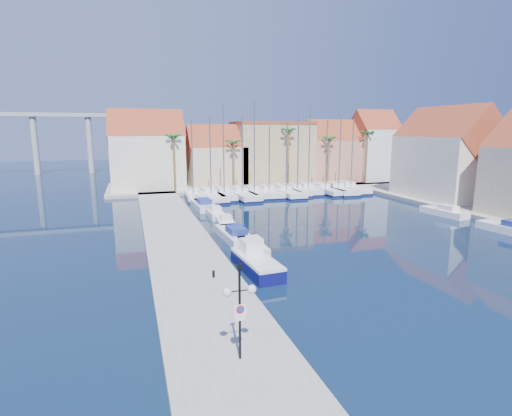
{
  "coord_description": "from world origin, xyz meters",
  "views": [
    {
      "loc": [
        -12.9,
        -24.31,
        10.46
      ],
      "look_at": [
        -1.44,
        12.02,
        3.0
      ],
      "focal_mm": 28.0,
      "sensor_mm": 36.0,
      "label": 1
    }
  ],
  "objects": [
    {
      "name": "sailboat_3",
      "position": [
        3.53,
        35.55,
        0.57
      ],
      "size": [
        3.66,
        11.59,
        12.67
      ],
      "rotation": [
        0.0,
        0.0,
        0.06
      ],
      "color": "white",
      "rests_on": "ground"
    },
    {
      "name": "sailboat_0",
      "position": [
        -3.91,
        36.41,
        0.61
      ],
      "size": [
        2.65,
        8.43,
        12.04
      ],
      "rotation": [
        0.0,
        0.0,
        -0.05
      ],
      "color": "white",
      "rests_on": "ground"
    },
    {
      "name": "building_0",
      "position": [
        -10.0,
        47.0,
        6.52
      ],
      "size": [
        12.3,
        9.0,
        13.5
      ],
      "color": "beige",
      "rests_on": "shore_north"
    },
    {
      "name": "ground",
      "position": [
        0.0,
        0.0,
        0.0
      ],
      "size": [
        260.0,
        260.0,
        0.0
      ],
      "primitive_type": "plane",
      "color": "black",
      "rests_on": "ground"
    },
    {
      "name": "quay_west",
      "position": [
        -9.0,
        13.5,
        0.25
      ],
      "size": [
        6.0,
        77.0,
        0.5
      ],
      "primitive_type": "cube",
      "color": "gray",
      "rests_on": "ground"
    },
    {
      "name": "motorboat_west_4",
      "position": [
        -3.73,
        28.68,
        0.51
      ],
      "size": [
        2.63,
        7.41,
        1.4
      ],
      "rotation": [
        0.0,
        0.0,
        0.04
      ],
      "color": "white",
      "rests_on": "ground"
    },
    {
      "name": "building_6",
      "position": [
        32.0,
        24.0,
        6.52
      ],
      "size": [
        9.0,
        14.3,
        13.5
      ],
      "color": "beige",
      "rests_on": "shore_east"
    },
    {
      "name": "motorboat_west_2",
      "position": [
        -3.27,
        17.37,
        0.51
      ],
      "size": [
        2.24,
        5.44,
        1.4
      ],
      "rotation": [
        0.0,
        0.0,
        -0.1
      ],
      "color": "white",
      "rests_on": "ground"
    },
    {
      "name": "sailboat_6",
      "position": [
        11.02,
        35.81,
        0.56
      ],
      "size": [
        3.12,
        11.35,
        11.25
      ],
      "rotation": [
        0.0,
        0.0,
        0.01
      ],
      "color": "white",
      "rests_on": "ground"
    },
    {
      "name": "palm_2",
      "position": [
        14.0,
        42.0,
        10.02
      ],
      "size": [
        2.6,
        2.6,
        11.15
      ],
      "color": "brown",
      "rests_on": "shore_north"
    },
    {
      "name": "motorboat_west_1",
      "position": [
        -3.64,
        11.99,
        0.51
      ],
      "size": [
        2.51,
        6.93,
        1.4
      ],
      "rotation": [
        0.0,
        0.0,
        0.05
      ],
      "color": "white",
      "rests_on": "ground"
    },
    {
      "name": "motorboat_west_5",
      "position": [
        -3.44,
        32.05,
        0.51
      ],
      "size": [
        2.17,
        6.77,
        1.4
      ],
      "rotation": [
        0.0,
        0.0,
        -0.0
      ],
      "color": "white",
      "rests_on": "ground"
    },
    {
      "name": "palm_3",
      "position": [
        22.0,
        42.0,
        8.61
      ],
      "size": [
        2.6,
        2.6,
        9.65
      ],
      "color": "brown",
      "rests_on": "shore_north"
    },
    {
      "name": "palm_0",
      "position": [
        -6.0,
        42.0,
        9.08
      ],
      "size": [
        2.6,
        2.6,
        10.15
      ],
      "color": "brown",
      "rests_on": "shore_north"
    },
    {
      "name": "sailboat_11",
      "position": [
        23.16,
        36.34,
        0.57
      ],
      "size": [
        3.08,
        10.79,
        12.39
      ],
      "rotation": [
        0.0,
        0.0,
        -0.02
      ],
      "color": "white",
      "rests_on": "ground"
    },
    {
      "name": "sailboat_5",
      "position": [
        8.17,
        36.05,
        0.57
      ],
      "size": [
        2.54,
        9.6,
        11.07
      ],
      "rotation": [
        0.0,
        0.0,
        0.0
      ],
      "color": "white",
      "rests_on": "ground"
    },
    {
      "name": "viaduct",
      "position": [
        -39.07,
        82.0,
        10.25
      ],
      "size": [
        48.0,
        2.2,
        14.45
      ],
      "color": "#9E9E99",
      "rests_on": "ground"
    },
    {
      "name": "sailboat_2",
      "position": [
        0.78,
        35.93,
        0.62
      ],
      "size": [
        2.59,
        9.34,
        14.24
      ],
      "rotation": [
        0.0,
        0.0,
        -0.01
      ],
      "color": "white",
      "rests_on": "ground"
    },
    {
      "name": "sailboat_9",
      "position": [
        18.1,
        35.97,
        0.57
      ],
      "size": [
        3.46,
        10.59,
        11.99
      ],
      "rotation": [
        0.0,
        0.0,
        0.07
      ],
      "color": "white",
      "rests_on": "ground"
    },
    {
      "name": "sailboat_8",
      "position": [
        15.48,
        36.84,
        0.64
      ],
      "size": [
        2.88,
        9.06,
        14.48
      ],
      "rotation": [
        0.0,
        0.0,
        -0.06
      ],
      "color": "white",
      "rests_on": "ground"
    },
    {
      "name": "sailboat_4",
      "position": [
        5.68,
        36.04,
        0.63
      ],
      "size": [
        2.65,
        9.46,
        14.91
      ],
      "rotation": [
        0.0,
        0.0,
        0.02
      ],
      "color": "white",
      "rests_on": "ground"
    },
    {
      "name": "motorboat_west_0",
      "position": [
        -3.09,
        7.76,
        0.51
      ],
      "size": [
        1.66,
        5.07,
        1.4
      ],
      "rotation": [
        0.0,
        0.0,
        0.01
      ],
      "color": "white",
      "rests_on": "ground"
    },
    {
      "name": "building_2",
      "position": [
        13.0,
        48.0,
        6.26
      ],
      "size": [
        14.2,
        10.2,
        11.5
      ],
      "color": "tan",
      "rests_on": "shore_north"
    },
    {
      "name": "building_4",
      "position": [
        34.0,
        46.0,
        6.97
      ],
      "size": [
        8.3,
        8.0,
        14.0
      ],
      "color": "silver",
      "rests_on": "shore_north"
    },
    {
      "name": "shore_north",
      "position": [
        10.0,
        48.0,
        0.25
      ],
      "size": [
        54.0,
        16.0,
        0.5
      ],
      "primitive_type": "cube",
      "color": "gray",
      "rests_on": "ground"
    },
    {
      "name": "sailboat_1",
      "position": [
        -1.36,
        35.86,
        0.56
      ],
      "size": [
        3.61,
        11.56,
        12.34
      ],
      "rotation": [
        0.0,
        0.0,
        0.05
      ],
      "color": "white",
      "rests_on": "ground"
    },
    {
      "name": "lamp_post",
      "position": [
        -8.73,
        -8.76,
        3.39
      ],
      "size": [
        1.5,
        0.4,
        4.4
      ],
      "rotation": [
        0.0,
        0.0,
        -0.0
      ],
      "color": "black",
      "rests_on": "quay_west"
    },
    {
      "name": "motorboat_east_0",
      "position": [
        24.01,
        5.84,
        0.51
      ],
      "size": [
        2.65,
        6.35,
        1.4
      ],
      "rotation": [
        0.0,
        0.0,
        0.11
      ],
      "color": "white",
      "rests_on": "ground"
    },
    {
      "name": "motorboat_east_1",
      "position": [
        24.01,
        14.86,
        0.51
      ],
      "size": [
        2.78,
        6.16,
        1.4
      ],
      "rotation": [
        0.0,
        0.0,
        0.15
      ],
      "color": "white",
      "rests_on": "ground"
    },
    {
      "name": "bollard",
      "position": [
        -7.86,
        1.37,
        0.74
      ],
      "size": [
        0.19,
        0.19,
        0.48
      ],
      "primitive_type": "cylinder",
      "color": "black",
      "rests_on": "quay_west"
    },
    {
      "name": "sailboat_10",
      "position": [
        20.51,
        35.79,
        0.57
      ],
      "size": [
        3.52,
        11.3,
        12.59
      ],
      "rotation": [
        0.0,
        0.0,
        -0.05
      ],
      "color": "white",
      "rests_on": "ground"
    },
    {
      "name": "building_3",
      "position": [
        25.0,
        47.0,
        5.86
      ],
      "size": [
        10.3,
        8.0,
        12.0
      ],
      "color": "#BC755F",
      "rests_on": "shore_north"
    },
    {
      "name": "shore_east",
      "position": [
        32.0,
        15.0,
        0.25
      ],
      "size": [
        12.0,
        60.0,
        0.5
      ],
      "primitive_type": "cube",
      "color": "gray",
      "rests_on": "ground"
    },
    {
      "name": "fishing_boat",
      "position": [
        -4.29,
        3.06,
        0.72
      ],
      "size": [
        2.48,
        6.31,
        2.17
      ],
      "rotation": [
        0.0,
        0.0,
        0.07
      ],
      "color": "#0D0D4E",
      "rests_on": "ground"
    },
    {
      "name": "sailboat_7",
      "position": [
        13.12,
        36.06,
        0.62
      ],
      "size": [
        2.35,
        8.53,
        12.73
      ],
      "rotation": [
        0.0,
        0.0,
        -0.01
      ],
      "color": "white",
      "rests_on": "ground"
    },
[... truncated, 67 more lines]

